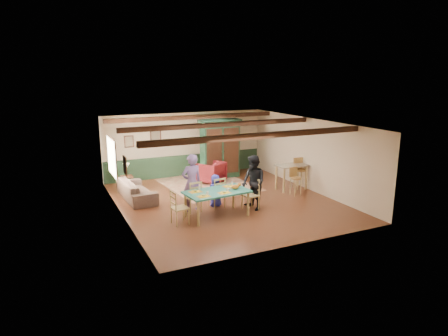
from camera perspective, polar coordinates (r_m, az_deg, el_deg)
name	(u,v)px	position (r m, az deg, el deg)	size (l,w,h in m)	color
floor	(226,201)	(13.83, 0.23, -4.76)	(8.00, 8.00, 0.00)	#4E2516
wall_back	(186,144)	(17.10, -5.50, 3.38)	(7.00, 0.02, 2.70)	beige
wall_left	(121,174)	(12.43, -14.53, -0.83)	(0.02, 8.00, 2.70)	beige
wall_right	(310,154)	(15.26, 12.22, 1.91)	(0.02, 8.00, 2.70)	beige
ceiling	(226,123)	(13.23, 0.24, 6.41)	(7.00, 8.00, 0.02)	silver
wainscot_back	(186,165)	(17.26, -5.41, 0.43)	(6.95, 0.03, 0.90)	#1C3420
ceiling_beam_front	(261,136)	(11.23, 5.26, 4.62)	(6.95, 0.16, 0.16)	black
ceiling_beam_mid	(221,125)	(13.61, -0.48, 6.22)	(6.95, 0.16, 0.16)	black
ceiling_beam_back	(193,117)	(15.99, -4.38, 7.27)	(6.95, 0.16, 0.16)	black
window_left	(112,157)	(14.02, -15.76, 1.54)	(0.06, 1.60, 1.30)	white
picture_left_wall	(125,165)	(11.77, -13.95, 0.42)	(0.04, 0.42, 0.52)	gray
picture_back_a	(156,136)	(16.62, -9.73, 4.53)	(0.45, 0.04, 0.55)	gray
picture_back_b	(129,142)	(16.39, -13.43, 3.70)	(0.38, 0.04, 0.48)	gray
dining_table	(217,204)	(12.29, -1.02, -5.15)	(1.94, 1.08, 0.81)	#226B5A
dining_chair_far_left	(193,196)	(12.72, -4.44, -4.03)	(0.45, 0.47, 1.02)	tan
dining_chair_far_right	(217,192)	(13.10, -1.04, -3.46)	(0.45, 0.47, 1.02)	tan
dining_chair_end_left	(180,207)	(11.73, -6.32, -5.60)	(0.45, 0.47, 1.02)	tan
dining_chair_end_right	(250,194)	(12.88, 3.80, -3.79)	(0.45, 0.47, 1.02)	tan
person_man	(192,183)	(12.67, -4.64, -2.12)	(0.68, 0.44, 1.86)	slate
person_woman	(253,183)	(12.83, 4.22, -2.11)	(0.86, 0.67, 1.78)	black
person_child	(215,191)	(13.16, -1.23, -3.25)	(0.53, 0.34, 1.08)	#2A30AA
cat	(235,186)	(12.34, 1.62, -2.64)	(0.39, 0.15, 0.19)	#C86D23
place_setting_near_left	(204,195)	(11.65, -2.92, -3.84)	(0.43, 0.32, 0.11)	yellow
place_setting_near_center	(224,191)	(11.98, 0.06, -3.34)	(0.43, 0.32, 0.11)	yellow
place_setting_far_left	(195,190)	(12.11, -4.10, -3.18)	(0.43, 0.32, 0.11)	yellow
place_setting_far_right	(229,185)	(12.66, 0.71, -2.41)	(0.43, 0.32, 0.11)	yellow
area_rug	(208,185)	(15.82, -2.31, -2.40)	(3.09, 3.67, 0.01)	beige
armoire	(220,149)	(16.75, -0.59, 2.79)	(1.73, 0.69, 2.45)	#163724
armchair	(211,172)	(16.02, -1.84, -0.61)	(0.92, 0.95, 0.86)	#4C0F16
sofa	(137,190)	(14.29, -12.36, -3.10)	(2.24, 0.88, 0.65)	#44322A
end_table	(127,183)	(15.54, -13.67, -2.07)	(0.43, 0.43, 0.53)	black
table_lamp	(126,170)	(15.42, -13.77, -0.26)	(0.27, 0.27, 0.48)	beige
counter_table	(291,177)	(15.31, 9.58, -1.28)	(1.15, 0.67, 0.96)	#BAAC90
bar_stool_left	(296,181)	(14.62, 10.20, -1.90)	(0.36, 0.39, 1.01)	#B68746
bar_stool_right	(300,174)	(15.45, 10.81, -0.79)	(0.41, 0.46, 1.17)	#B68746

